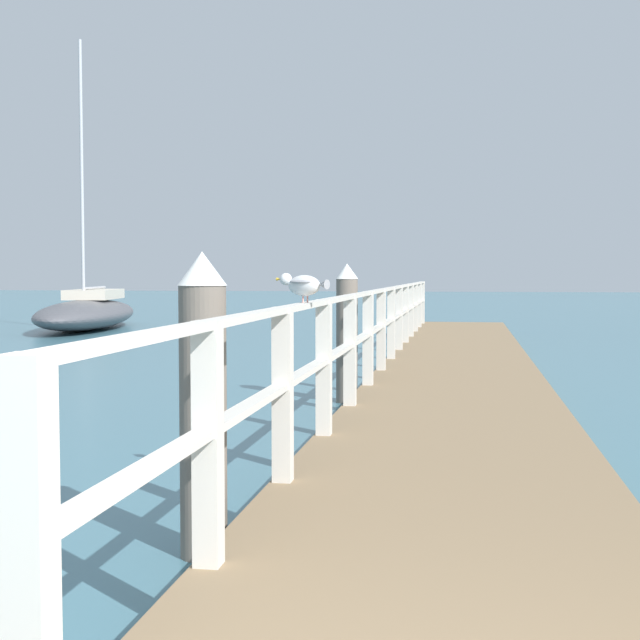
{
  "coord_description": "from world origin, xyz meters",
  "views": [
    {
      "loc": [
        0.11,
        -1.33,
        1.69
      ],
      "look_at": [
        -1.54,
        8.46,
        1.15
      ],
      "focal_mm": 48.59,
      "sensor_mm": 36.0,
      "label": 1
    }
  ],
  "objects_px": {
    "dock_piling_far": "(347,333)",
    "seagull_foreground": "(303,284)",
    "boat_3": "(88,313)",
    "dock_piling_near": "(203,404)"
  },
  "relations": [
    {
      "from": "dock_piling_far",
      "to": "seagull_foreground",
      "type": "relative_size",
      "value": 4.16
    },
    {
      "from": "dock_piling_far",
      "to": "boat_3",
      "type": "relative_size",
      "value": 0.21
    },
    {
      "from": "dock_piling_far",
      "to": "boat_3",
      "type": "xyz_separation_m",
      "value": [
        -9.81,
        13.52,
        -0.42
      ]
    },
    {
      "from": "dock_piling_near",
      "to": "dock_piling_far",
      "type": "bearing_deg",
      "value": 90.0
    },
    {
      "from": "dock_piling_near",
      "to": "boat_3",
      "type": "bearing_deg",
      "value": 116.36
    },
    {
      "from": "dock_piling_far",
      "to": "seagull_foreground",
      "type": "height_order",
      "value": "dock_piling_far"
    },
    {
      "from": "dock_piling_far",
      "to": "dock_piling_near",
      "type": "bearing_deg",
      "value": -90.0
    },
    {
      "from": "dock_piling_near",
      "to": "seagull_foreground",
      "type": "relative_size",
      "value": 4.16
    },
    {
      "from": "dock_piling_near",
      "to": "boat_3",
      "type": "relative_size",
      "value": 0.21
    },
    {
      "from": "dock_piling_near",
      "to": "dock_piling_far",
      "type": "distance_m",
      "value": 6.26
    }
  ]
}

